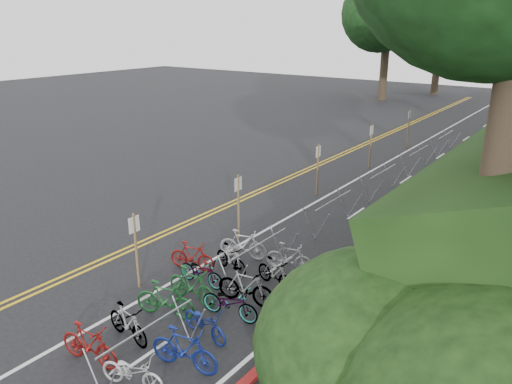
# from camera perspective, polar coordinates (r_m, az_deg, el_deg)

# --- Properties ---
(ground) EXTENTS (120.00, 120.00, 0.00)m
(ground) POSITION_cam_1_polar(r_m,az_deg,el_deg) (16.26, -14.75, -10.40)
(ground) COLOR black
(ground) RESTS_ON ground
(road_markings) EXTENTS (7.47, 80.00, 0.01)m
(road_markings) POSITION_cam_1_polar(r_m,az_deg,el_deg) (22.98, 5.90, -1.04)
(road_markings) COLOR gold
(road_markings) RESTS_ON ground
(red_curb) EXTENTS (0.25, 28.00, 0.10)m
(red_curb) POSITION_cam_1_polar(r_m,az_deg,el_deg) (22.80, 19.44, -2.10)
(red_curb) COLOR maroon
(red_curb) RESTS_ON ground
(bike_rack_front) EXTENTS (1.14, 2.89, 1.17)m
(bike_rack_front) POSITION_cam_1_polar(r_m,az_deg,el_deg) (12.25, -12.19, -16.01)
(bike_rack_front) COLOR #959AA5
(bike_rack_front) RESTS_ON ground
(bike_racks_rest) EXTENTS (1.14, 23.00, 1.17)m
(bike_racks_rest) POSITION_cam_1_polar(r_m,az_deg,el_deg) (24.25, 14.29, 1.64)
(bike_racks_rest) COLOR #959AA5
(bike_racks_rest) RESTS_ON ground
(signpost_near) EXTENTS (0.08, 0.40, 2.44)m
(signpost_near) POSITION_cam_1_polar(r_m,az_deg,el_deg) (15.51, -13.57, -5.99)
(signpost_near) COLOR brown
(signpost_near) RESTS_ON ground
(signposts_rest) EXTENTS (0.08, 18.40, 2.50)m
(signposts_rest) POSITION_cam_1_polar(r_m,az_deg,el_deg) (25.90, 10.32, 4.33)
(signposts_rest) COLOR brown
(signposts_rest) RESTS_ON ground
(bike_front) EXTENTS (0.84, 1.69, 0.98)m
(bike_front) POSITION_cam_1_polar(r_m,az_deg,el_deg) (16.64, -7.31, -7.28)
(bike_front) COLOR maroon
(bike_front) RESTS_ON ground
(bike_valet) EXTENTS (3.33, 8.53, 1.10)m
(bike_valet) POSITION_cam_1_polar(r_m,az_deg,el_deg) (14.35, -5.98, -11.72)
(bike_valet) COLOR maroon
(bike_valet) RESTS_ON ground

